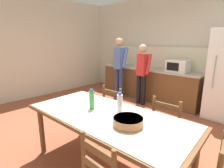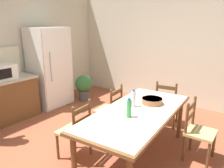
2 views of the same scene
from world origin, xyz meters
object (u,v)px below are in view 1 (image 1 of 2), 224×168
at_px(person_at_sink, 119,65).
at_px(person_at_counter, 142,71).
at_px(chair_side_far_left, 117,111).
at_px(serving_bowl, 128,121).
at_px(chair_side_far_right, 168,128).
at_px(bottle_near_centre, 92,100).
at_px(microwave, 178,66).
at_px(dining_table, 107,120).
at_px(bottle_off_centre, 120,104).

xyz_separation_m(person_at_sink, person_at_counter, (0.81, -0.02, -0.09)).
bearing_deg(chair_side_far_left, person_at_sink, -53.50).
height_order(chair_side_far_left, person_at_sink, person_at_sink).
xyz_separation_m(serving_bowl, person_at_counter, (-1.50, 2.39, 0.06)).
distance_m(person_at_sink, person_at_counter, 0.82).
xyz_separation_m(serving_bowl, chair_side_far_right, (0.05, 0.85, -0.38)).
bearing_deg(bottle_near_centre, chair_side_far_left, 108.85).
bearing_deg(chair_side_far_left, serving_bowl, 134.10).
relative_size(microwave, person_at_counter, 0.32).
bearing_deg(microwave, person_at_counter, -143.75).
bearing_deg(chair_side_far_left, bottle_near_centre, 104.28).
height_order(serving_bowl, chair_side_far_right, chair_side_far_right).
xyz_separation_m(dining_table, bottle_off_centre, (0.10, 0.13, 0.20)).
xyz_separation_m(bottle_near_centre, person_at_counter, (-0.86, 2.36, -0.02)).
xyz_separation_m(bottle_off_centre, chair_side_far_left, (-0.62, 0.61, -0.45)).
bearing_deg(person_at_sink, bottle_near_centre, -144.89).
distance_m(microwave, person_at_counter, 0.89).
distance_m(chair_side_far_right, person_at_sink, 2.88).
bearing_deg(chair_side_far_left, dining_table, 120.65).
bearing_deg(dining_table, chair_side_far_right, 61.79).
bearing_deg(bottle_off_centre, chair_side_far_right, 63.87).
height_order(microwave, chair_side_far_left, microwave).
height_order(microwave, bottle_off_centre, microwave).
distance_m(bottle_off_centre, person_at_counter, 2.53).
bearing_deg(person_at_counter, serving_bowl, -147.89).
height_order(dining_table, person_at_counter, person_at_counter).
distance_m(dining_table, chair_side_far_right, 0.94).
bearing_deg(bottle_off_centre, dining_table, -127.99).
relative_size(bottle_near_centre, bottle_off_centre, 1.00).
xyz_separation_m(chair_side_far_left, person_at_counter, (-0.60, 1.60, 0.44)).
relative_size(dining_table, chair_side_far_right, 2.39).
height_order(bottle_off_centre, person_at_counter, person_at_counter).
height_order(chair_side_far_left, person_at_counter, person_at_counter).
bearing_deg(person_at_sink, chair_side_far_right, -123.48).
distance_m(dining_table, serving_bowl, 0.40).
relative_size(dining_table, person_at_counter, 1.39).
height_order(bottle_near_centre, bottle_off_centre, same).
bearing_deg(chair_side_far_right, person_at_sink, -37.13).
height_order(bottle_off_centre, serving_bowl, bottle_off_centre).
xyz_separation_m(dining_table, serving_bowl, (0.37, -0.05, 0.12)).
height_order(chair_side_far_right, person_at_counter, person_at_counter).
bearing_deg(bottle_near_centre, chair_side_far_right, 49.64).
xyz_separation_m(dining_table, chair_side_far_left, (-0.52, 0.74, -0.25)).
bearing_deg(microwave, chair_side_far_right, -67.71).
height_order(microwave, person_at_counter, person_at_counter).
bearing_deg(serving_bowl, dining_table, 172.57).
height_order(serving_bowl, chair_side_far_left, chair_side_far_left).
bearing_deg(person_at_sink, microwave, -71.83).
xyz_separation_m(microwave, dining_table, (0.42, -2.86, -0.34)).
xyz_separation_m(dining_table, person_at_sink, (-1.94, 2.36, 0.28)).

